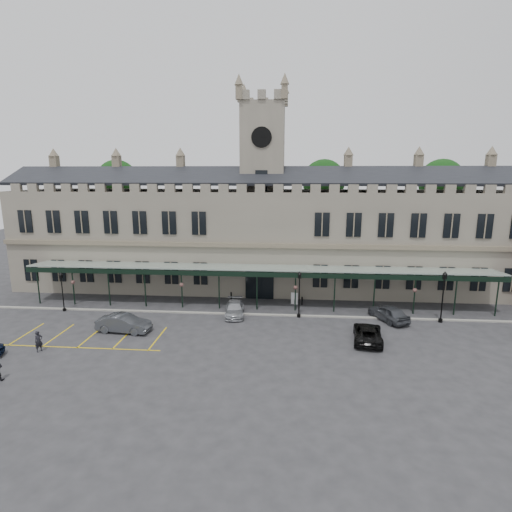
# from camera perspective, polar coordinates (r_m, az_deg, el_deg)

# --- Properties ---
(ground) EXTENTS (140.00, 140.00, 0.00)m
(ground) POSITION_cam_1_polar(r_m,az_deg,el_deg) (35.71, -0.81, -11.46)
(ground) COLOR #2A2A2D
(station_building) EXTENTS (60.00, 10.36, 17.30)m
(station_building) POSITION_cam_1_polar(r_m,az_deg,el_deg) (49.26, 0.95, 2.88)
(station_building) COLOR #6C665A
(station_building) RESTS_ON ground
(clock_tower) EXTENTS (5.60, 5.60, 24.80)m
(clock_tower) POSITION_cam_1_polar(r_m,az_deg,el_deg) (48.77, 0.99, 10.63)
(clock_tower) COLOR #6C665A
(clock_tower) RESTS_ON ground
(canopy) EXTENTS (50.00, 4.10, 4.30)m
(canopy) POSITION_cam_1_polar(r_m,az_deg,el_deg) (41.91, 0.17, -4.41)
(canopy) COLOR #8C9E93
(canopy) RESTS_ON ground
(kerb) EXTENTS (60.00, 0.40, 0.12)m
(kerb) POSITION_cam_1_polar(r_m,az_deg,el_deg) (40.78, -0.06, -8.34)
(kerb) COLOR gray
(kerb) RESTS_ON ground
(parking_markings) EXTENTS (16.00, 6.00, 0.01)m
(parking_markings) POSITION_cam_1_polar(r_m,az_deg,el_deg) (38.28, -22.80, -10.79)
(parking_markings) COLOR gold
(parking_markings) RESTS_ON ground
(tree_behind_left) EXTENTS (6.00, 6.00, 16.00)m
(tree_behind_left) POSITION_cam_1_polar(r_m,az_deg,el_deg) (62.94, -19.17, 9.98)
(tree_behind_left) COLOR #332314
(tree_behind_left) RESTS_ON ground
(tree_behind_mid) EXTENTS (6.00, 6.00, 16.00)m
(tree_behind_mid) POSITION_cam_1_polar(r_m,az_deg,el_deg) (57.87, 9.65, 10.36)
(tree_behind_mid) COLOR #332314
(tree_behind_mid) RESTS_ON ground
(tree_behind_right) EXTENTS (6.00, 6.00, 16.00)m
(tree_behind_right) POSITION_cam_1_polar(r_m,az_deg,el_deg) (61.30, 24.93, 9.51)
(tree_behind_right) COLOR #332314
(tree_behind_right) RESTS_ON ground
(lamp_post_left) EXTENTS (0.39, 0.39, 4.16)m
(lamp_post_left) POSITION_cam_1_polar(r_m,az_deg,el_deg) (45.76, -25.96, -4.16)
(lamp_post_left) COLOR black
(lamp_post_left) RESTS_ON ground
(lamp_post_mid) EXTENTS (0.45, 0.45, 4.72)m
(lamp_post_mid) POSITION_cam_1_polar(r_m,az_deg,el_deg) (39.56, 6.21, -4.87)
(lamp_post_mid) COLOR black
(lamp_post_mid) RESTS_ON ground
(lamp_post_right) EXTENTS (0.48, 0.48, 5.07)m
(lamp_post_right) POSITION_cam_1_polar(r_m,az_deg,el_deg) (41.91, 25.18, -4.71)
(lamp_post_right) COLOR black
(lamp_post_right) RESTS_ON ground
(traffic_cone) EXTENTS (0.48, 0.48, 0.76)m
(traffic_cone) POSITION_cam_1_polar(r_m,az_deg,el_deg) (37.87, 15.10, -9.89)
(traffic_cone) COLOR #F44507
(traffic_cone) RESTS_ON ground
(sign_board) EXTENTS (0.74, 0.28, 1.30)m
(sign_board) POSITION_cam_1_polar(r_m,az_deg,el_deg) (44.01, 5.50, -6.07)
(sign_board) COLOR black
(sign_board) RESTS_ON ground
(bollard_left) EXTENTS (0.17, 0.17, 0.97)m
(bollard_left) POSITION_cam_1_polar(r_m,az_deg,el_deg) (45.18, -3.57, -5.77)
(bollard_left) COLOR black
(bollard_left) RESTS_ON ground
(bollard_right) EXTENTS (0.16, 0.16, 0.88)m
(bollard_right) POSITION_cam_1_polar(r_m,az_deg,el_deg) (43.97, 6.59, -6.38)
(bollard_right) COLOR black
(bollard_right) RESTS_ON ground
(car_left_b) EXTENTS (5.00, 2.14, 1.60)m
(car_left_b) POSITION_cam_1_polar(r_m,az_deg,el_deg) (38.37, -18.37, -9.11)
(car_left_b) COLOR #3B3E43
(car_left_b) RESTS_ON ground
(car_taxi) EXTENTS (2.31, 4.70, 1.32)m
(car_taxi) POSITION_cam_1_polar(r_m,az_deg,el_deg) (40.66, -3.07, -7.52)
(car_taxi) COLOR #989BA0
(car_taxi) RESTS_ON ground
(car_van) EXTENTS (2.97, 5.26, 1.39)m
(car_van) POSITION_cam_1_polar(r_m,az_deg,el_deg) (35.93, 15.67, -10.57)
(car_van) COLOR black
(car_van) RESTS_ON ground
(car_right_a) EXTENTS (3.69, 4.92, 1.56)m
(car_right_a) POSITION_cam_1_polar(r_m,az_deg,el_deg) (41.15, 18.40, -7.72)
(car_right_a) COLOR #3B3E43
(car_right_a) RESTS_ON ground
(person_a) EXTENTS (0.67, 0.75, 1.73)m
(person_a) POSITION_cam_1_polar(r_m,az_deg,el_deg) (37.04, -28.62, -10.65)
(person_a) COLOR black
(person_a) RESTS_ON ground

